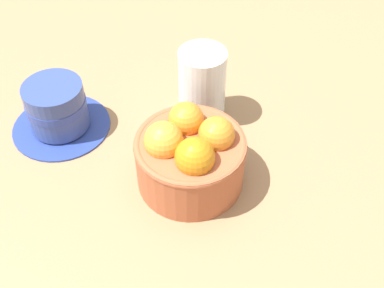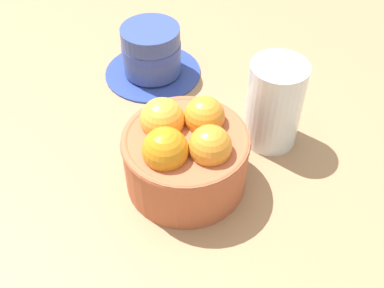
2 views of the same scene
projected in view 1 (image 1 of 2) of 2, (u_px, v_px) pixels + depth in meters
ground_plane at (190, 189)px, 65.14cm from camera, size 121.06×106.50×4.20cm
terracotta_bowl at (190, 155)px, 60.17cm from camera, size 14.02×14.02×10.29cm
coffee_cup at (57, 109)px, 68.05cm from camera, size 14.12×14.12×7.60cm
water_glass at (202, 86)px, 68.37cm from camera, size 6.76×6.76×11.23cm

